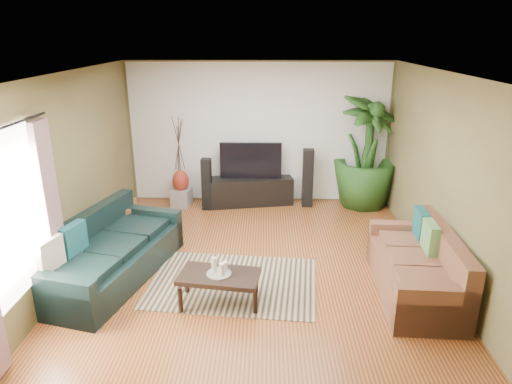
{
  "coord_description": "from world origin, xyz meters",
  "views": [
    {
      "loc": [
        0.13,
        -5.86,
        3.17
      ],
      "look_at": [
        0.0,
        0.2,
        1.05
      ],
      "focal_mm": 32.0,
      "sensor_mm": 36.0,
      "label": 1
    }
  ],
  "objects_px": {
    "sofa_left": "(111,249)",
    "television": "(251,160)",
    "coffee_table": "(219,288)",
    "vase": "(181,181)",
    "speaker_left": "(207,184)",
    "speaker_right": "(308,178)",
    "sofa_right": "(415,263)",
    "tv_stand": "(251,191)",
    "potted_plant": "(366,151)",
    "side_table": "(118,221)",
    "pedestal": "(182,197)"
  },
  "relations": [
    {
      "from": "sofa_left",
      "to": "television",
      "type": "height_order",
      "value": "television"
    },
    {
      "from": "coffee_table",
      "to": "vase",
      "type": "bearing_deg",
      "value": 116.25
    },
    {
      "from": "sofa_left",
      "to": "coffee_table",
      "type": "bearing_deg",
      "value": -96.77
    },
    {
      "from": "speaker_left",
      "to": "speaker_right",
      "type": "relative_size",
      "value": 0.88
    },
    {
      "from": "sofa_left",
      "to": "sofa_right",
      "type": "height_order",
      "value": "same"
    },
    {
      "from": "coffee_table",
      "to": "speaker_left",
      "type": "relative_size",
      "value": 0.99
    },
    {
      "from": "tv_stand",
      "to": "potted_plant",
      "type": "xyz_separation_m",
      "value": [
        2.17,
        0.0,
        0.81
      ]
    },
    {
      "from": "potted_plant",
      "to": "side_table",
      "type": "distance_m",
      "value": 4.64
    },
    {
      "from": "tv_stand",
      "to": "speaker_left",
      "type": "height_order",
      "value": "speaker_left"
    },
    {
      "from": "tv_stand",
      "to": "speaker_right",
      "type": "height_order",
      "value": "speaker_right"
    },
    {
      "from": "sofa_right",
      "to": "vase",
      "type": "distance_m",
      "value": 4.65
    },
    {
      "from": "pedestal",
      "to": "side_table",
      "type": "relative_size",
      "value": 0.58
    },
    {
      "from": "sofa_left",
      "to": "coffee_table",
      "type": "relative_size",
      "value": 2.42
    },
    {
      "from": "television",
      "to": "pedestal",
      "type": "relative_size",
      "value": 3.43
    },
    {
      "from": "speaker_left",
      "to": "side_table",
      "type": "relative_size",
      "value": 1.66
    },
    {
      "from": "television",
      "to": "tv_stand",
      "type": "bearing_deg",
      "value": 0.0
    },
    {
      "from": "sofa_right",
      "to": "side_table",
      "type": "height_order",
      "value": "sofa_right"
    },
    {
      "from": "speaker_left",
      "to": "potted_plant",
      "type": "height_order",
      "value": "potted_plant"
    },
    {
      "from": "speaker_left",
      "to": "side_table",
      "type": "bearing_deg",
      "value": -131.51
    },
    {
      "from": "tv_stand",
      "to": "vase",
      "type": "relative_size",
      "value": 3.65
    },
    {
      "from": "television",
      "to": "side_table",
      "type": "bearing_deg",
      "value": -142.21
    },
    {
      "from": "sofa_right",
      "to": "potted_plant",
      "type": "distance_m",
      "value": 3.24
    },
    {
      "from": "speaker_right",
      "to": "side_table",
      "type": "height_order",
      "value": "speaker_right"
    },
    {
      "from": "potted_plant",
      "to": "vase",
      "type": "bearing_deg",
      "value": -177.85
    },
    {
      "from": "tv_stand",
      "to": "sofa_left",
      "type": "bearing_deg",
      "value": -132.49
    },
    {
      "from": "sofa_left",
      "to": "vase",
      "type": "relative_size",
      "value": 5.37
    },
    {
      "from": "sofa_right",
      "to": "potted_plant",
      "type": "height_order",
      "value": "potted_plant"
    },
    {
      "from": "tv_stand",
      "to": "side_table",
      "type": "relative_size",
      "value": 2.7
    },
    {
      "from": "television",
      "to": "side_table",
      "type": "height_order",
      "value": "television"
    },
    {
      "from": "television",
      "to": "sofa_right",
      "type": "bearing_deg",
      "value": -55.49
    },
    {
      "from": "speaker_left",
      "to": "sofa_right",
      "type": "bearing_deg",
      "value": -41.91
    },
    {
      "from": "tv_stand",
      "to": "side_table",
      "type": "distance_m",
      "value": 2.66
    },
    {
      "from": "television",
      "to": "vase",
      "type": "bearing_deg",
      "value": -174.36
    },
    {
      "from": "television",
      "to": "speaker_right",
      "type": "distance_m",
      "value": 1.14
    },
    {
      "from": "sofa_right",
      "to": "tv_stand",
      "type": "bearing_deg",
      "value": -142.24
    },
    {
      "from": "tv_stand",
      "to": "speaker_left",
      "type": "relative_size",
      "value": 1.63
    },
    {
      "from": "speaker_right",
      "to": "vase",
      "type": "xyz_separation_m",
      "value": [
        -2.42,
        -0.07,
        -0.06
      ]
    },
    {
      "from": "coffee_table",
      "to": "pedestal",
      "type": "bearing_deg",
      "value": 116.25
    },
    {
      "from": "television",
      "to": "coffee_table",
      "type": "bearing_deg",
      "value": -94.6
    },
    {
      "from": "speaker_left",
      "to": "television",
      "type": "bearing_deg",
      "value": 20.98
    },
    {
      "from": "coffee_table",
      "to": "tv_stand",
      "type": "bearing_deg",
      "value": 94.08
    },
    {
      "from": "pedestal",
      "to": "vase",
      "type": "distance_m",
      "value": 0.33
    },
    {
      "from": "speaker_right",
      "to": "vase",
      "type": "relative_size",
      "value": 2.54
    },
    {
      "from": "vase",
      "to": "coffee_table",
      "type": "bearing_deg",
      "value": -72.43
    },
    {
      "from": "television",
      "to": "speaker_right",
      "type": "relative_size",
      "value": 1.05
    },
    {
      "from": "tv_stand",
      "to": "potted_plant",
      "type": "relative_size",
      "value": 0.74
    },
    {
      "from": "tv_stand",
      "to": "pedestal",
      "type": "distance_m",
      "value": 1.35
    },
    {
      "from": "sofa_right",
      "to": "tv_stand",
      "type": "distance_m",
      "value": 3.86
    },
    {
      "from": "sofa_right",
      "to": "tv_stand",
      "type": "height_order",
      "value": "sofa_right"
    },
    {
      "from": "sofa_left",
      "to": "vase",
      "type": "height_order",
      "value": "sofa_left"
    }
  ]
}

